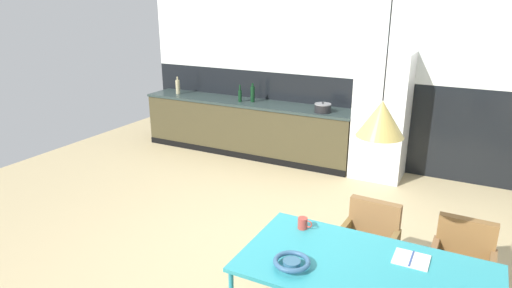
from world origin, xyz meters
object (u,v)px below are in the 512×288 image
at_px(bottle_vinegar_dark, 178,87).
at_px(bottle_oil_tall, 253,94).
at_px(cooking_pot, 323,108).
at_px(bottle_wine_green, 240,95).
at_px(pendant_lamp_over_table_near, 381,118).
at_px(fruit_bowl, 292,262).
at_px(open_book, 411,259).
at_px(armchair_near_window, 370,236).
at_px(dining_table, 366,272).
at_px(refrigerator_column, 381,116).
at_px(armchair_head_of_table, 463,257).
at_px(mug_short_terracotta, 303,223).

xyz_separation_m(bottle_vinegar_dark, bottle_oil_tall, (1.48, 0.05, 0.01)).
bearing_deg(bottle_oil_tall, cooking_pot, -6.46).
bearing_deg(bottle_wine_green, bottle_vinegar_dark, 178.18).
xyz_separation_m(bottle_vinegar_dark, pendant_lamp_over_table_near, (4.27, -3.50, 0.77)).
relative_size(fruit_bowl, pendant_lamp_over_table_near, 0.27).
bearing_deg(open_book, armchair_near_window, 124.72).
relative_size(dining_table, open_book, 7.19).
distance_m(refrigerator_column, pendant_lamp_over_table_near, 3.70).
height_order(armchair_head_of_table, bottle_oil_tall, bottle_oil_tall).
bearing_deg(armchair_near_window, refrigerator_column, -76.22).
distance_m(mug_short_terracotta, bottle_vinegar_dark, 4.91).
xyz_separation_m(dining_table, bottle_oil_tall, (-2.79, 3.59, 0.33)).
bearing_deg(cooking_pot, bottle_oil_tall, 173.54).
bearing_deg(fruit_bowl, bottle_vinegar_dark, 135.18).
bearing_deg(bottle_vinegar_dark, pendant_lamp_over_table_near, -39.30).
xyz_separation_m(fruit_bowl, pendant_lamp_over_table_near, (0.46, 0.29, 1.02)).
xyz_separation_m(mug_short_terracotta, pendant_lamp_over_table_near, (0.59, -0.25, 1.01)).
bearing_deg(mug_short_terracotta, fruit_bowl, -76.38).
xyz_separation_m(dining_table, open_book, (0.26, 0.23, 0.05)).
distance_m(dining_table, bottle_vinegar_dark, 5.56).
relative_size(armchair_near_window, fruit_bowl, 3.05).
relative_size(fruit_bowl, open_book, 1.07).
xyz_separation_m(fruit_bowl, bottle_wine_green, (-2.52, 3.75, 0.23)).
bearing_deg(refrigerator_column, dining_table, -79.07).
bearing_deg(bottle_oil_tall, pendant_lamp_over_table_near, -51.76).
height_order(dining_table, bottle_wine_green, bottle_wine_green).
xyz_separation_m(dining_table, mug_short_terracotta, (-0.59, 0.30, 0.09)).
bearing_deg(mug_short_terracotta, armchair_head_of_table, 25.96).
xyz_separation_m(armchair_near_window, open_book, (0.43, -0.62, 0.24)).
distance_m(armchair_head_of_table, cooking_pot, 3.37).
distance_m(bottle_vinegar_dark, bottle_oil_tall, 1.48).
height_order(fruit_bowl, pendant_lamp_over_table_near, pendant_lamp_over_table_near).
bearing_deg(fruit_bowl, refrigerator_column, 93.43).
height_order(armchair_head_of_table, mug_short_terracotta, mug_short_terracotta).
height_order(refrigerator_column, armchair_head_of_table, refrigerator_column).
distance_m(armchair_near_window, armchair_head_of_table, 0.76).
distance_m(refrigerator_column, bottle_oil_tall, 2.11).
bearing_deg(bottle_wine_green, refrigerator_column, 1.76).
distance_m(refrigerator_column, dining_table, 3.65).
bearing_deg(bottle_oil_tall, bottle_wine_green, -154.58).
bearing_deg(cooking_pot, fruit_bowl, -73.80).
relative_size(dining_table, armchair_near_window, 2.20).
xyz_separation_m(armchair_head_of_table, open_book, (-0.33, -0.65, 0.25)).
bearing_deg(bottle_oil_tall, open_book, -47.70).
bearing_deg(armchair_near_window, dining_table, 103.75).
bearing_deg(mug_short_terracotta, bottle_vinegar_dark, 138.60).
xyz_separation_m(armchair_near_window, fruit_bowl, (-0.30, -1.09, 0.28)).
relative_size(fruit_bowl, bottle_oil_tall, 0.85).
relative_size(dining_table, bottle_oil_tall, 5.72).
relative_size(armchair_near_window, bottle_oil_tall, 2.60).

